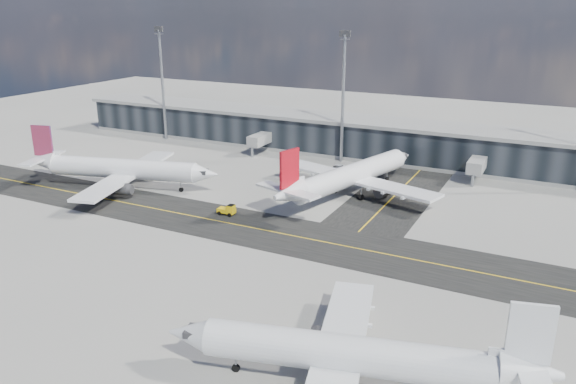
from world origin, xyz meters
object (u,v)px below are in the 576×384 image
airliner_redtail (350,176)px  baggage_tug (228,210)px  airliner_near (353,356)px  service_van (337,169)px  airliner_af (120,169)px

airliner_redtail → baggage_tug: size_ratio=12.93×
baggage_tug → airliner_near: bearing=45.2°
airliner_near → airliner_redtail: bearing=6.9°
airliner_near → service_van: 71.51m
airliner_redtail → service_van: 16.20m
baggage_tug → service_van: size_ratio=0.58×
airliner_redtail → airliner_near: (20.06, -52.00, -0.43)m
airliner_redtail → baggage_tug: bearing=-112.3°
airliner_redtail → service_van: bearing=136.3°
airliner_near → baggage_tug: (-34.90, 33.23, -2.58)m
baggage_tug → service_van: 33.20m
airliner_near → service_van: bearing=8.9°
airliner_af → baggage_tug: bearing=68.0°
airliner_redtail → airliner_near: size_ratio=1.12×
airliner_af → service_van: (33.55, 29.14, -3.12)m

